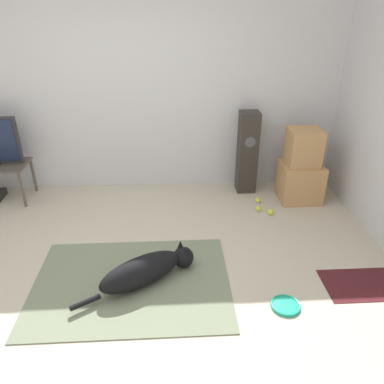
% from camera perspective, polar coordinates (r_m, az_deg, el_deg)
% --- Properties ---
extents(ground_plane, '(12.00, 12.00, 0.00)m').
position_cam_1_polar(ground_plane, '(3.43, -10.51, -14.39)').
color(ground_plane, '#BCB29E').
extents(wall_back, '(8.00, 0.06, 2.55)m').
position_cam_1_polar(wall_back, '(4.77, -9.08, 15.13)').
color(wall_back, silver).
rests_on(wall_back, ground_plane).
extents(area_rug, '(1.74, 1.25, 0.01)m').
position_cam_1_polar(area_rug, '(3.48, -9.17, -13.50)').
color(area_rug, slate).
rests_on(area_rug, ground_plane).
extents(dog, '(1.03, 0.68, 0.28)m').
position_cam_1_polar(dog, '(3.38, -6.91, -11.66)').
color(dog, black).
rests_on(dog, area_rug).
extents(frisbee, '(0.25, 0.25, 0.03)m').
position_cam_1_polar(frisbee, '(3.31, 14.08, -16.42)').
color(frisbee, '#199E7A').
rests_on(frisbee, ground_plane).
extents(cardboard_box_lower, '(0.49, 0.44, 0.47)m').
position_cam_1_polar(cardboard_box_lower, '(4.84, 16.09, 1.52)').
color(cardboard_box_lower, tan).
rests_on(cardboard_box_lower, ground_plane).
extents(cardboard_box_upper, '(0.38, 0.34, 0.44)m').
position_cam_1_polar(cardboard_box_upper, '(4.67, 16.65, 6.55)').
color(cardboard_box_upper, tan).
rests_on(cardboard_box_upper, cardboard_box_lower).
extents(floor_speaker, '(0.24, 0.24, 1.05)m').
position_cam_1_polar(floor_speaker, '(4.82, 8.44, 5.95)').
color(floor_speaker, '#2D2823').
rests_on(floor_speaker, ground_plane).
extents(tennis_ball_by_boxes, '(0.07, 0.07, 0.07)m').
position_cam_1_polar(tennis_ball_by_boxes, '(4.49, 11.90, -3.02)').
color(tennis_ball_by_boxes, '#C6E033').
rests_on(tennis_ball_by_boxes, ground_plane).
extents(tennis_ball_near_speaker, '(0.07, 0.07, 0.07)m').
position_cam_1_polar(tennis_ball_near_speaker, '(4.72, 10.02, -1.24)').
color(tennis_ball_near_speaker, '#C6E033').
rests_on(tennis_ball_near_speaker, ground_plane).
extents(tennis_ball_loose_on_carpet, '(0.07, 0.07, 0.07)m').
position_cam_1_polar(tennis_ball_loose_on_carpet, '(4.54, 10.11, -2.50)').
color(tennis_ball_loose_on_carpet, '#C6E033').
rests_on(tennis_ball_loose_on_carpet, ground_plane).
extents(door_mat, '(0.70, 0.44, 0.01)m').
position_cam_1_polar(door_mat, '(3.75, 24.62, -12.69)').
color(door_mat, '#47191E').
rests_on(door_mat, ground_plane).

